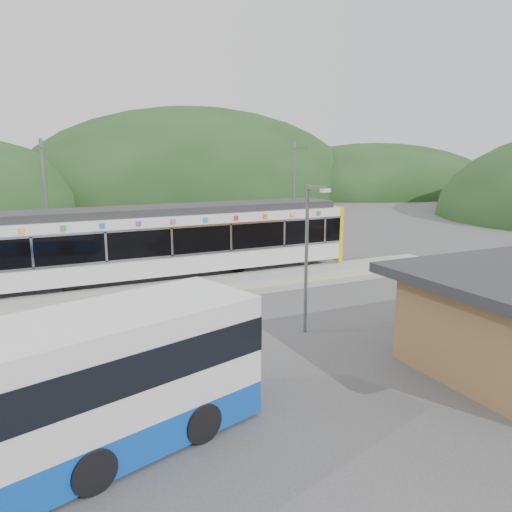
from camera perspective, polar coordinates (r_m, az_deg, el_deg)
name	(u,v)px	position (r m, az deg, el deg)	size (l,w,h in m)	color
ground	(249,309)	(20.73, -0.84, -6.03)	(120.00, 120.00, 0.00)	#4C4C4F
hills	(310,268)	(28.07, 6.14, -1.38)	(146.00, 149.00, 26.00)	#1E3D19
platform	(219,286)	(23.60, -4.20, -3.47)	(26.00, 3.20, 0.30)	#9E9E99
yellow_line	(230,290)	(22.40, -2.99, -3.88)	(26.00, 0.10, 0.01)	yellow
train	(154,241)	(25.01, -11.59, 1.67)	(20.44, 3.01, 3.74)	black
catenary_mast_west	(46,208)	(26.67, -22.84, 5.05)	(0.18, 1.80, 7.00)	slate
catenary_mast_east	(294,198)	(30.69, 4.36, 6.67)	(0.18, 1.80, 7.00)	slate
lamp_post	(308,246)	(17.29, 5.99, 1.15)	(0.38, 0.98, 5.26)	slate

